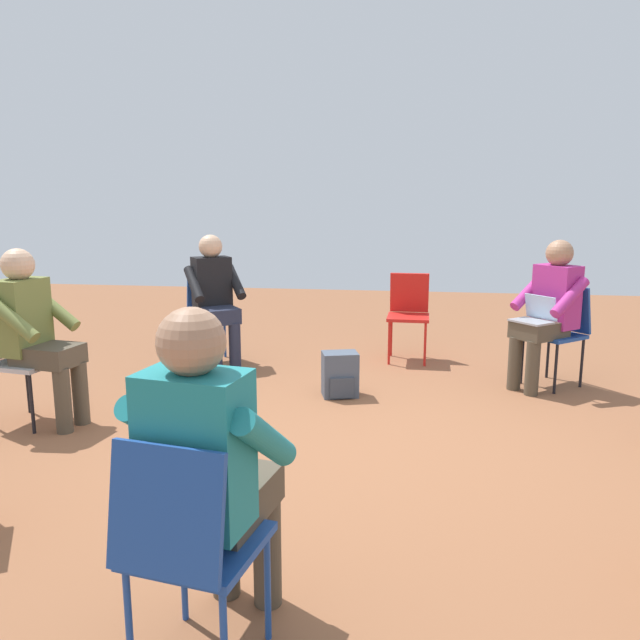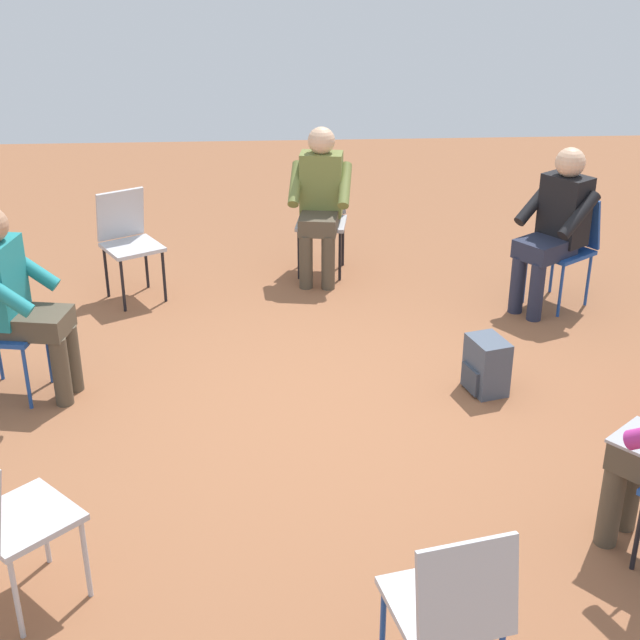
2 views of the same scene
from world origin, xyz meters
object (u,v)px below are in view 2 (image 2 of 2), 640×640
Objects in this scene: chair_northwest at (128,237)px; person_in_black at (556,222)px; chair_south at (451,605)px; chair_southwest at (6,515)px; chair_northeast at (567,242)px; chair_north at (322,214)px; person_in_olive at (320,197)px; person_in_teal at (15,294)px; backpack_near_laptop_user at (486,368)px.

person_in_black is (3.24, -0.40, 0.20)m from chair_northwest.
person_in_black is (1.50, 3.72, 0.20)m from chair_south.
chair_northeast is (3.41, 3.18, 0.00)m from chair_southwest.
chair_northeast is at bearing 165.08° from chair_north.
person_in_olive reaches higher than chair_south.
person_in_black is 3.86m from person_in_teal.
chair_southwest is 1.00× the size of chair_north.
person_in_olive is (1.55, 3.82, 0.20)m from chair_southwest.
chair_south is 3.38m from person_in_teal.
chair_northwest is at bearing 26.90° from chair_north.
person_in_olive is (1.52, 0.34, 0.20)m from chair_northwest.
person_in_olive is (-1.85, 0.64, 0.20)m from chair_northeast.
chair_northeast is at bearing 53.90° from chair_south.
chair_northeast is 1.00× the size of chair_northwest.
person_in_black is 1.87m from person_in_olive.
chair_northeast is 0.26m from person_in_black.
backpack_near_laptop_user is (0.72, 2.45, -0.34)m from chair_south.
chair_southwest is 4.50m from person_in_black.
person_in_olive is at bearing 90.00° from chair_north.
chair_south is at bearing 50.25° from person_in_teal.
chair_north is 2.39m from backpack_near_laptop_user.
person_in_teal is at bearing 72.75° from chair_northeast.
person_in_teal is at bearing 43.73° from chair_northwest.
person_in_olive is at bearing 35.42° from chair_northeast.
backpack_near_laptop_user is (0.94, -2.01, -0.54)m from person_in_olive.
chair_north is 0.69× the size of person_in_black.
chair_northwest is (-1.74, 4.13, 0.00)m from chair_south.
person_in_olive is (1.96, 1.90, 0.00)m from person_in_teal.
person_in_olive is 2.29m from backpack_near_laptop_user.
chair_south and chair_northwest have the same top height.
person_in_olive reaches higher than backpack_near_laptop_user.
chair_southwest is at bearing 21.89° from person_in_teal.
chair_northwest is 1.62m from chair_north.
chair_northeast and chair_northwest have the same top height.
chair_northwest is 0.69× the size of person_in_teal.
person_in_olive is 3.44× the size of backpack_near_laptop_user.
person_in_black is (-0.14, -0.10, 0.20)m from chair_northeast.
chair_southwest is 0.69× the size of person_in_olive.
person_in_black reaches higher than chair_north.
person_in_black is 1.00× the size of person_in_olive.
backpack_near_laptop_user is at bearing 113.26° from person_in_black.
chair_south reaches higher than backpack_near_laptop_user.
chair_north is 1.93m from person_in_black.
chair_south is 1.00× the size of chair_north.
chair_northwest is at bearing 99.87° from chair_south.
chair_north is (-0.20, 4.63, 0.00)m from chair_south.
chair_northwest is at bearing 135.30° from chair_southwest.
chair_northeast is at bearing -90.00° from person_in_black.
chair_southwest is 4.66m from chair_northeast.
person_in_black reaches higher than chair_northwest.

